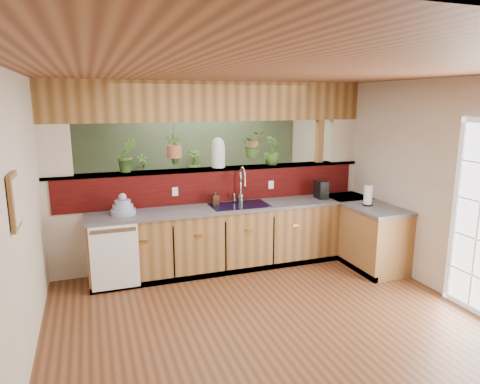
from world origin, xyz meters
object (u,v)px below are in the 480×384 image
object	(u,v)px
dish_stack	(123,208)
paper_towel	(368,196)
soap_dispenser	(215,197)
coffee_maker	(322,190)
shelving_console	(168,201)
glass_jar	(218,153)
faucet	(242,183)

from	to	relation	value
dish_stack	paper_towel	bearing A→B (deg)	-10.95
soap_dispenser	coffee_maker	distance (m)	1.62
paper_towel	shelving_console	bearing A→B (deg)	128.69
coffee_maker	glass_jar	bearing A→B (deg)	168.60
shelving_console	paper_towel	bearing A→B (deg)	-36.46
faucet	glass_jar	world-z (taller)	glass_jar
soap_dispenser	dish_stack	bearing A→B (deg)	-174.66
dish_stack	soap_dispenser	world-z (taller)	dish_stack
glass_jar	shelving_console	distance (m)	2.24
soap_dispenser	glass_jar	distance (m)	0.65
dish_stack	glass_jar	bearing A→B (deg)	14.11
coffee_maker	shelving_console	bearing A→B (deg)	133.01
dish_stack	coffee_maker	bearing A→B (deg)	-0.67
dish_stack	shelving_console	size ratio (longest dim) A/B	0.22
coffee_maker	glass_jar	distance (m)	1.64
soap_dispenser	paper_towel	xyz separation A→B (m)	(2.00, -0.75, 0.03)
paper_towel	glass_jar	size ratio (longest dim) A/B	0.69
paper_towel	glass_jar	world-z (taller)	glass_jar
soap_dispenser	glass_jar	world-z (taller)	glass_jar
coffee_maker	paper_towel	distance (m)	0.71
coffee_maker	shelving_console	size ratio (longest dim) A/B	0.18
faucet	coffee_maker	world-z (taller)	faucet
faucet	glass_jar	size ratio (longest dim) A/B	1.21
faucet	dish_stack	size ratio (longest dim) A/B	1.63
dish_stack	paper_towel	xyz separation A→B (m)	(3.27, -0.63, 0.05)
shelving_console	dish_stack	bearing A→B (deg)	-98.26
glass_jar	shelving_console	bearing A→B (deg)	102.66
soap_dispenser	glass_jar	xyz separation A→B (m)	(0.12, 0.23, 0.60)
paper_towel	shelving_console	xyz separation A→B (m)	(-2.31, 2.88, -0.54)
paper_towel	faucet	bearing A→B (deg)	154.79
dish_stack	paper_towel	world-z (taller)	paper_towel
faucet	shelving_console	size ratio (longest dim) A/B	0.36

